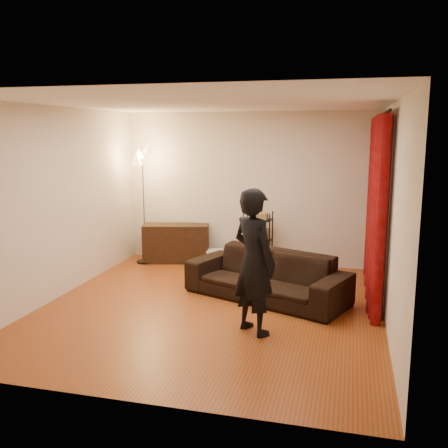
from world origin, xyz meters
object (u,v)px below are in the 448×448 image
(sofa, at_px, (266,276))
(media_cabinet, at_px, (176,243))
(floor_lamp, at_px, (144,206))
(storage_boxes, at_px, (214,257))
(person, at_px, (254,262))
(wire_shelf, at_px, (258,240))

(sofa, distance_m, media_cabinet, 2.56)
(media_cabinet, xyz_separation_m, floor_lamp, (-0.53, -0.21, 0.70))
(media_cabinet, height_order, floor_lamp, floor_lamp)
(sofa, xyz_separation_m, storage_boxes, (-1.23, 1.68, -0.21))
(person, height_order, floor_lamp, floor_lamp)
(sofa, xyz_separation_m, floor_lamp, (-2.48, 1.45, 0.70))
(wire_shelf, bearing_deg, media_cabinet, -169.59)
(person, height_order, wire_shelf, person)
(sofa, relative_size, wire_shelf, 2.32)
(media_cabinet, bearing_deg, sofa, -53.36)
(sofa, bearing_deg, person, -65.62)
(storage_boxes, bearing_deg, media_cabinet, -177.69)
(person, bearing_deg, floor_lamp, -9.84)
(person, xyz_separation_m, media_cabinet, (-2.00, 2.89, -0.51))
(person, bearing_deg, storage_boxes, -29.37)
(person, relative_size, wire_shelf, 1.73)
(storage_boxes, xyz_separation_m, wire_shelf, (0.81, -0.10, 0.37))
(person, relative_size, media_cabinet, 1.46)
(storage_boxes, height_order, floor_lamp, floor_lamp)
(media_cabinet, height_order, wire_shelf, wire_shelf)
(sofa, relative_size, storage_boxes, 7.42)
(media_cabinet, relative_size, storage_boxes, 3.80)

